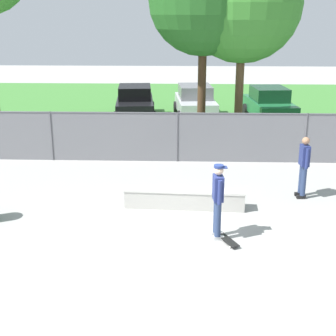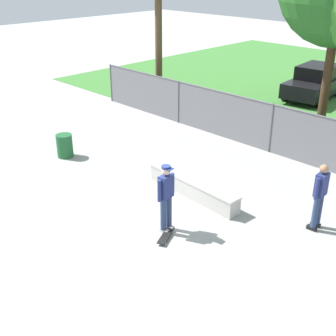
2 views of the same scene
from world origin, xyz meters
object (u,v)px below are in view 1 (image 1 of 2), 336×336
Objects in this scene: tree_mid at (243,4)px; concrete_ledge at (184,198)px; car_black at (135,102)px; bystander at (304,164)px; tree_near_right at (204,0)px; car_green at (269,104)px; skateboard at (227,240)px; skateboarder at (218,198)px; car_silver at (195,102)px.

concrete_ledge is at bearing -107.95° from tree_mid.
bystander is (6.00, -10.99, 0.17)m from car_black.
tree_near_right is 1.76× the size of car_green.
car_black is at bearing 104.35° from skateboard.
tree_near_right is at bearing 117.60° from bystander.
skateboarder is 9.53m from tree_mid.
car_black is (-3.59, 14.04, 0.77)m from skateboard.
tree_mid is 8.57m from car_black.
concrete_ledge is 12.22m from car_black.
tree_mid is 1.77× the size of car_black.
bystander is (2.41, 3.05, 0.94)m from skateboard.
bystander is at bearing -61.35° from car_black.
skateboard is at bearing -128.27° from bystander.
tree_mid reaches higher than car_green.
car_green is (3.57, 5.36, -4.78)m from tree_near_right.
tree_mid is at bearing 103.65° from bystander.
car_black is 1.00× the size of car_green.
car_black is at bearing 177.79° from car_green.
concrete_ledge is 12.41m from car_green.
tree_mid is at bearing -111.99° from car_green.
skateboarder is 13.96m from car_green.
skateboarder is at bearing -67.20° from concrete_ledge.
tree_mid is at bearing -74.64° from car_silver.
concrete_ledge is 0.44× the size of tree_mid.
tree_mid reaches higher than concrete_ledge.
car_silver is 1.00× the size of car_green.
car_silver is at bearing 5.39° from car_black.
skateboarder is at bearing -88.87° from car_silver.
skateboard is at bearing -87.95° from car_silver.
car_green reaches higher than skateboard.
skateboarder is at bearing -104.16° from car_green.
concrete_ledge is at bearing -77.83° from car_black.
tree_near_right is (-0.39, 8.41, 5.54)m from skateboard.
skateboard is (1.02, -2.11, -0.21)m from concrete_ledge.
concrete_ledge is 8.56m from tree_mid.
tree_mid is at bearing -49.58° from car_black.
skateboarder is at bearing 133.79° from skateboard.
car_green is 2.39× the size of bystander.
car_silver reaches higher than concrete_ledge.
skateboarder reaches higher than car_black.
car_black is at bearing 118.65° from bystander.
concrete_ledge is 2.16m from skateboarder.
car_silver is (3.08, 0.29, 0.00)m from car_black.
skateboard is 0.44× the size of bystander.
car_silver is (-1.58, 5.77, -4.66)m from tree_mid.
skateboarder reaches higher than skateboard.
car_green is at bearing -8.52° from car_silver.
skateboarder is 0.24× the size of tree_mid.
skateboard is 14.51m from car_black.
car_silver is at bearing 92.05° from skateboard.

